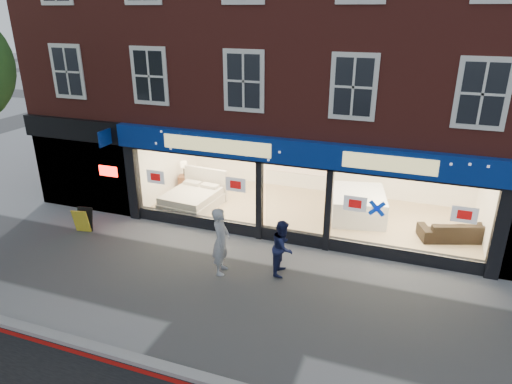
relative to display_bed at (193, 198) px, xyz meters
The scene contains 11 objects.
ground 5.91m from the display_bed, 47.34° to the right, with size 120.00×120.00×0.00m, color gray.
kerb_stone 8.27m from the display_bed, 61.09° to the right, with size 60.00×0.25×0.12m, color gray.
showroom_floor 4.12m from the display_bed, 12.92° to the left, with size 11.00×4.50×0.10m, color tan.
building 7.85m from the display_bed, 33.17° to the left, with size 19.00×8.26×10.30m.
display_bed is the anchor object (origin of this frame).
bedside_table 1.81m from the display_bed, 127.71° to the left, with size 0.45×0.45×0.55m, color brown.
mattress_stack 5.73m from the display_bed, 11.53° to the left, with size 2.10×2.46×0.85m.
sofa 8.61m from the display_bed, ahead, with size 2.02×0.79×0.59m, color black.
a_board 3.74m from the display_bed, 131.84° to the right, with size 0.52×0.33×0.79m, color yellow.
pedestrian_grey 4.42m from the display_bed, 52.93° to the right, with size 0.68×0.45×1.87m, color #A2A4AA.
pedestrian_blue 5.16m from the display_bed, 35.31° to the right, with size 0.75×0.58×1.53m, color #171D42.
Camera 1 is at (3.17, -8.93, 6.65)m, focal length 32.00 mm.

